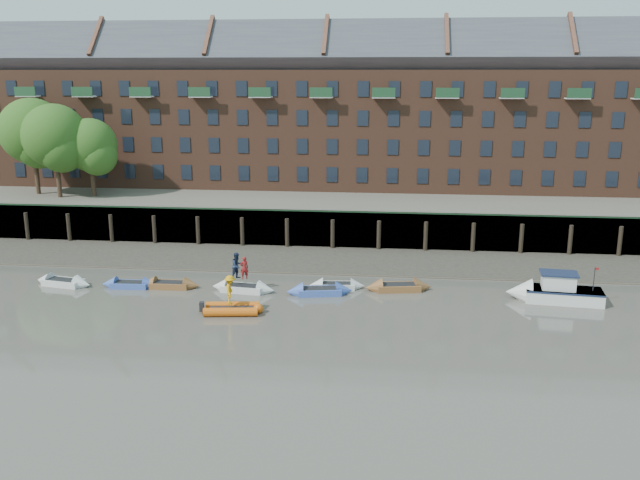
# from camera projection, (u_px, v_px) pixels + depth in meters

# --- Properties ---
(ground) EXTENTS (220.00, 220.00, 0.00)m
(ground) POSITION_uv_depth(u_px,v_px,m) (263.00, 345.00, 38.25)
(ground) COLOR #59544C
(ground) RESTS_ON ground
(foreshore) EXTENTS (110.00, 8.00, 0.50)m
(foreshore) POSITION_uv_depth(u_px,v_px,m) (304.00, 260.00, 55.61)
(foreshore) COLOR #3D382F
(foreshore) RESTS_ON ground
(mud_band) EXTENTS (110.00, 1.60, 0.10)m
(mud_band) POSITION_uv_depth(u_px,v_px,m) (299.00, 271.00, 52.33)
(mud_band) COLOR #4C4336
(mud_band) RESTS_ON ground
(river_wall) EXTENTS (110.00, 1.23, 3.30)m
(river_wall) POSITION_uv_depth(u_px,v_px,m) (311.00, 229.00, 59.45)
(river_wall) COLOR #2D2A26
(river_wall) RESTS_ON ground
(bank_terrace) EXTENTS (110.00, 28.00, 3.20)m
(bank_terrace) POSITION_uv_depth(u_px,v_px,m) (326.00, 200.00, 72.59)
(bank_terrace) COLOR #5E594D
(bank_terrace) RESTS_ON ground
(apartment_terrace) EXTENTS (80.60, 15.56, 20.98)m
(apartment_terrace) POSITION_uv_depth(u_px,v_px,m) (327.00, 93.00, 70.84)
(apartment_terrace) COLOR brown
(apartment_terrace) RESTS_ON bank_terrace
(tree_cluster) EXTENTS (11.76, 7.74, 9.40)m
(tree_cluster) POSITION_uv_depth(u_px,v_px,m) (53.00, 136.00, 65.14)
(tree_cluster) COLOR #3A281C
(tree_cluster) RESTS_ON bank_terrace
(rowboat_0) EXTENTS (4.61, 2.08, 1.29)m
(rowboat_0) POSITION_uv_depth(u_px,v_px,m) (63.00, 282.00, 48.86)
(rowboat_0) COLOR silver
(rowboat_0) RESTS_ON ground
(rowboat_1) EXTENTS (4.14, 1.34, 1.19)m
(rowboat_1) POSITION_uv_depth(u_px,v_px,m) (130.00, 285.00, 48.40)
(rowboat_1) COLOR #3E5BB4
(rowboat_1) RESTS_ON ground
(rowboat_2) EXTENTS (4.29, 1.28, 1.24)m
(rowboat_2) POSITION_uv_depth(u_px,v_px,m) (170.00, 285.00, 48.33)
(rowboat_2) COLOR brown
(rowboat_2) RESTS_ON ground
(rowboat_3) EXTENTS (4.71, 1.89, 1.33)m
(rowboat_3) POSITION_uv_depth(u_px,v_px,m) (243.00, 288.00, 47.50)
(rowboat_3) COLOR silver
(rowboat_3) RESTS_ON ground
(rowboat_4) EXTENTS (4.77, 2.18, 1.34)m
(rowboat_4) POSITION_uv_depth(u_px,v_px,m) (319.00, 291.00, 46.87)
(rowboat_4) COLOR #3E5BB4
(rowboat_4) RESTS_ON ground
(rowboat_5) EXTENTS (4.03, 1.42, 1.15)m
(rowboat_5) POSITION_uv_depth(u_px,v_px,m) (337.00, 286.00, 48.19)
(rowboat_5) COLOR silver
(rowboat_5) RESTS_ON ground
(rowboat_6) EXTENTS (4.87, 2.14, 1.37)m
(rowboat_6) POSITION_uv_depth(u_px,v_px,m) (398.00, 287.00, 47.70)
(rowboat_6) COLOR brown
(rowboat_6) RESTS_ON ground
(rib_tender) EXTENTS (3.83, 2.17, 0.65)m
(rib_tender) POSITION_uv_depth(u_px,v_px,m) (234.00, 309.00, 43.24)
(rib_tender) COLOR #D45A0F
(rib_tender) RESTS_ON ground
(motor_launch) EXTENTS (6.40, 2.68, 2.57)m
(motor_launch) POSITION_uv_depth(u_px,v_px,m) (548.00, 291.00, 45.48)
(motor_launch) COLOR silver
(motor_launch) RESTS_ON ground
(person_rower_a) EXTENTS (0.70, 0.60, 1.62)m
(person_rower_a) POSITION_uv_depth(u_px,v_px,m) (244.00, 268.00, 47.22)
(person_rower_a) COLOR maroon
(person_rower_a) RESTS_ON rowboat_3
(person_rower_b) EXTENTS (1.12, 1.16, 1.88)m
(person_rower_b) POSITION_uv_depth(u_px,v_px,m) (237.00, 266.00, 47.28)
(person_rower_b) COLOR #19233F
(person_rower_b) RESTS_ON rowboat_3
(person_rib_crew) EXTENTS (0.89, 1.32, 1.89)m
(person_rib_crew) POSITION_uv_depth(u_px,v_px,m) (230.00, 290.00, 42.94)
(person_rib_crew) COLOR orange
(person_rib_crew) RESTS_ON rib_tender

